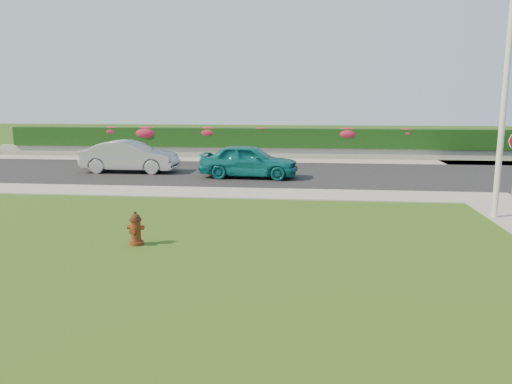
# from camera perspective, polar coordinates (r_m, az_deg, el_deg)

# --- Properties ---
(ground) EXTENTS (120.00, 120.00, 0.00)m
(ground) POSITION_cam_1_polar(r_m,az_deg,el_deg) (9.08, -0.20, -10.82)
(ground) COLOR black
(ground) RESTS_ON ground
(street_far) EXTENTS (26.00, 8.00, 0.04)m
(street_far) POSITION_cam_1_polar(r_m,az_deg,el_deg) (23.41, -8.58, 2.28)
(street_far) COLOR black
(street_far) RESTS_ON ground
(sidewalk_far) EXTENTS (24.00, 2.00, 0.04)m
(sidewalk_far) POSITION_cam_1_polar(r_m,az_deg,el_deg) (19.02, -15.31, 0.15)
(sidewalk_far) COLOR gray
(sidewalk_far) RESTS_ON ground
(curb_corner) EXTENTS (2.00, 2.00, 0.04)m
(curb_corner) POSITION_cam_1_polar(r_m,az_deg,el_deg) (18.72, 24.97, -0.62)
(curb_corner) COLOR gray
(curb_corner) RESTS_ON ground
(sidewalk_beyond) EXTENTS (34.00, 2.00, 0.04)m
(sidewalk_beyond) POSITION_cam_1_polar(r_m,az_deg,el_deg) (27.67, 2.13, 3.63)
(sidewalk_beyond) COLOR gray
(sidewalk_beyond) RESTS_ON ground
(retaining_wall) EXTENTS (34.00, 0.40, 0.60)m
(retaining_wall) POSITION_cam_1_polar(r_m,az_deg,el_deg) (29.13, 2.35, 4.52)
(retaining_wall) COLOR gray
(retaining_wall) RESTS_ON ground
(hedge) EXTENTS (32.00, 0.90, 1.10)m
(hedge) POSITION_cam_1_polar(r_m,az_deg,el_deg) (29.15, 2.38, 6.21)
(hedge) COLOR black
(hedge) RESTS_ON retaining_wall
(fire_hydrant) EXTENTS (0.40, 0.38, 0.78)m
(fire_hydrant) POSITION_cam_1_polar(r_m,az_deg,el_deg) (11.84, -13.60, -4.14)
(fire_hydrant) COLOR #4D1E0C
(fire_hydrant) RESTS_ON ground
(sedan_teal) EXTENTS (4.28, 1.96, 1.42)m
(sedan_teal) POSITION_cam_1_polar(r_m,az_deg,el_deg) (21.29, -0.83, 3.58)
(sedan_teal) COLOR #0E686B
(sedan_teal) RESTS_ON street_far
(sedan_silver) EXTENTS (4.36, 1.53, 1.44)m
(sedan_silver) POSITION_cam_1_polar(r_m,az_deg,el_deg) (23.64, -14.22, 3.96)
(sedan_silver) COLOR #999AA0
(sedan_silver) RESTS_ON street_far
(utility_pole) EXTENTS (0.16, 0.16, 6.48)m
(utility_pole) POSITION_cam_1_polar(r_m,az_deg,el_deg) (15.34, 26.49, 9.17)
(utility_pole) COLOR silver
(utility_pole) RESTS_ON ground
(flower_clump_a) EXTENTS (1.19, 0.77, 0.60)m
(flower_clump_a) POSITION_cam_1_polar(r_m,az_deg,el_deg) (31.29, -16.14, 6.67)
(flower_clump_a) COLOR #B91F47
(flower_clump_a) RESTS_ON hedge
(flower_clump_b) EXTENTS (1.57, 1.01, 0.78)m
(flower_clump_b) POSITION_cam_1_polar(r_m,az_deg,el_deg) (30.54, -12.37, 6.62)
(flower_clump_b) COLOR #B91F47
(flower_clump_b) RESTS_ON hedge
(flower_clump_c) EXTENTS (1.30, 0.84, 0.65)m
(flower_clump_c) POSITION_cam_1_polar(r_m,az_deg,el_deg) (29.57, -5.48, 6.79)
(flower_clump_c) COLOR #B91F47
(flower_clump_c) RESTS_ON hedge
(flower_clump_d) EXTENTS (1.05, 0.68, 0.53)m
(flower_clump_d) POSITION_cam_1_polar(r_m,az_deg,el_deg) (29.11, 0.53, 6.88)
(flower_clump_d) COLOR #B91F47
(flower_clump_d) RESTS_ON hedge
(flower_clump_e) EXTENTS (1.39, 0.90, 0.70)m
(flower_clump_e) POSITION_cam_1_polar(r_m,az_deg,el_deg) (29.04, 10.36, 6.57)
(flower_clump_e) COLOR #B91F47
(flower_clump_e) RESTS_ON hedge
(flower_clump_f) EXTENTS (1.13, 0.73, 0.56)m
(flower_clump_f) POSITION_cam_1_polar(r_m,az_deg,el_deg) (29.46, 16.82, 6.45)
(flower_clump_f) COLOR #B91F47
(flower_clump_f) RESTS_ON hedge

